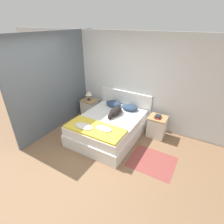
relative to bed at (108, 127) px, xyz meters
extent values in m
plane|color=#896647|center=(-0.03, -1.08, -0.26)|extent=(16.00, 16.00, 0.00)
cube|color=silver|center=(-0.03, 1.05, 1.01)|extent=(9.00, 0.06, 2.55)
cube|color=slate|center=(-1.53, -0.03, 1.01)|extent=(0.06, 3.10, 2.55)
cube|color=white|center=(0.00, 0.00, -0.10)|extent=(1.52, 1.91, 0.32)
cube|color=white|center=(0.00, 0.00, 0.16)|extent=(1.46, 1.85, 0.22)
cube|color=white|center=(0.00, 0.98, 0.20)|extent=(1.60, 0.04, 0.94)
cylinder|color=white|center=(0.00, 0.98, 0.67)|extent=(1.60, 0.06, 0.06)
cube|color=silver|center=(-1.10, 0.66, 0.00)|extent=(0.44, 0.40, 0.53)
cube|color=tan|center=(-1.10, 0.66, 0.28)|extent=(0.46, 0.42, 0.03)
sphere|color=tan|center=(-1.10, 0.45, 0.15)|extent=(0.02, 0.02, 0.02)
cube|color=silver|center=(1.10, 0.66, 0.00)|extent=(0.44, 0.40, 0.53)
cube|color=tan|center=(1.10, 0.66, 0.28)|extent=(0.46, 0.42, 0.03)
sphere|color=tan|center=(1.10, 0.45, 0.15)|extent=(0.02, 0.02, 0.02)
ellipsoid|color=navy|center=(-0.26, 0.73, 0.34)|extent=(0.46, 0.35, 0.14)
ellipsoid|color=navy|center=(0.26, 0.73, 0.34)|extent=(0.46, 0.35, 0.14)
cube|color=yellow|center=(0.00, -0.60, 0.30)|extent=(1.40, 0.61, 0.05)
ellipsoid|color=silver|center=(-0.24, -0.69, 0.34)|extent=(0.49, 0.24, 0.05)
ellipsoid|color=silver|center=(0.21, -0.54, 0.34)|extent=(0.42, 0.21, 0.04)
ellipsoid|color=black|center=(0.05, 0.29, 0.37)|extent=(0.25, 0.50, 0.19)
sphere|color=black|center=(0.05, 0.01, 0.34)|extent=(0.13, 0.13, 0.13)
ellipsoid|color=black|center=(0.05, -0.05, 0.33)|extent=(0.06, 0.07, 0.05)
cone|color=black|center=(0.01, 0.02, 0.39)|extent=(0.04, 0.04, 0.05)
cone|color=black|center=(0.09, 0.02, 0.39)|extent=(0.04, 0.04, 0.05)
ellipsoid|color=black|center=(0.09, 0.50, 0.32)|extent=(0.15, 0.23, 0.07)
cube|color=#AD2D28|center=(1.09, 0.63, 0.31)|extent=(0.16, 0.21, 0.03)
cube|color=#232328|center=(1.09, 0.64, 0.34)|extent=(0.14, 0.18, 0.03)
cylinder|color=#2D2D33|center=(-1.10, 0.65, 0.31)|extent=(0.11, 0.11, 0.02)
cylinder|color=#2D2D33|center=(-1.10, 0.65, 0.39)|extent=(0.02, 0.02, 0.15)
cone|color=beige|center=(-1.10, 0.65, 0.52)|extent=(0.21, 0.21, 0.12)
cube|color=#93423D|center=(1.34, -0.36, -0.26)|extent=(0.97, 0.83, 0.00)
camera|label=1|loc=(2.03, -3.30, 2.50)|focal=28.00mm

